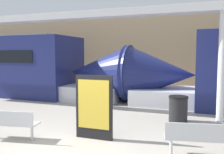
{
  "coord_description": "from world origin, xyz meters",
  "views": [
    {
      "loc": [
        2.81,
        -4.54,
        2.17
      ],
      "look_at": [
        -0.18,
        3.61,
        1.4
      ],
      "focal_mm": 40.0,
      "sensor_mm": 36.0,
      "label": 1
    }
  ],
  "objects_px": {
    "trash_bin": "(178,109)",
    "support_column_near": "(222,67)",
    "poster_board": "(94,107)",
    "bench_near": "(9,122)",
    "bench_far": "(201,136)"
  },
  "relations": [
    {
      "from": "trash_bin",
      "to": "support_column_near",
      "type": "distance_m",
      "value": 1.93
    },
    {
      "from": "trash_bin",
      "to": "poster_board",
      "type": "distance_m",
      "value": 3.12
    },
    {
      "from": "bench_near",
      "to": "support_column_near",
      "type": "relative_size",
      "value": 0.42
    },
    {
      "from": "bench_near",
      "to": "poster_board",
      "type": "distance_m",
      "value": 2.18
    },
    {
      "from": "bench_near",
      "to": "trash_bin",
      "type": "distance_m",
      "value": 5.06
    },
    {
      "from": "bench_far",
      "to": "trash_bin",
      "type": "height_order",
      "value": "trash_bin"
    },
    {
      "from": "bench_near",
      "to": "bench_far",
      "type": "height_order",
      "value": "same"
    },
    {
      "from": "bench_near",
      "to": "poster_board",
      "type": "relative_size",
      "value": 0.89
    },
    {
      "from": "bench_far",
      "to": "support_column_near",
      "type": "xyz_separation_m",
      "value": [
        0.56,
        3.32,
        1.3
      ]
    },
    {
      "from": "bench_far",
      "to": "trash_bin",
      "type": "bearing_deg",
      "value": 93.53
    },
    {
      "from": "bench_far",
      "to": "trash_bin",
      "type": "relative_size",
      "value": 1.84
    },
    {
      "from": "support_column_near",
      "to": "poster_board",
      "type": "bearing_deg",
      "value": -136.69
    },
    {
      "from": "bench_far",
      "to": "poster_board",
      "type": "height_order",
      "value": "poster_board"
    },
    {
      "from": "bench_near",
      "to": "poster_board",
      "type": "height_order",
      "value": "poster_board"
    },
    {
      "from": "bench_near",
      "to": "support_column_near",
      "type": "distance_m",
      "value": 6.53
    }
  ]
}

